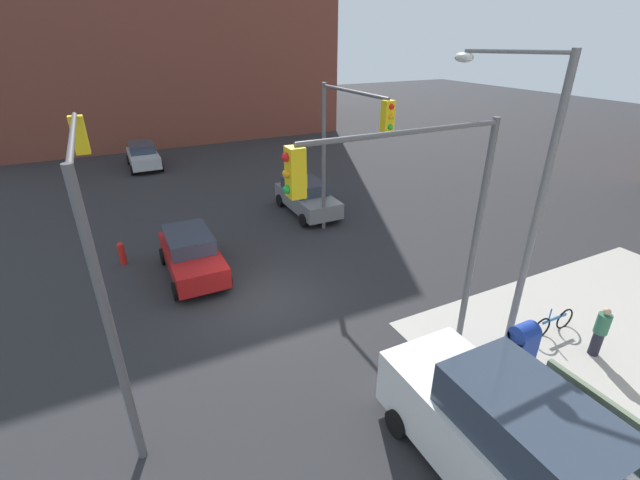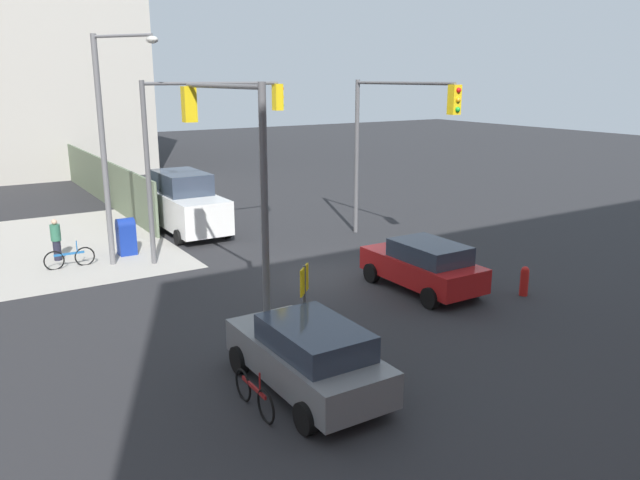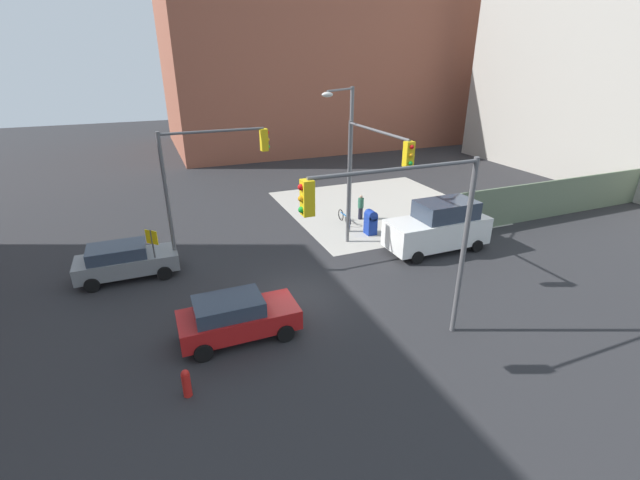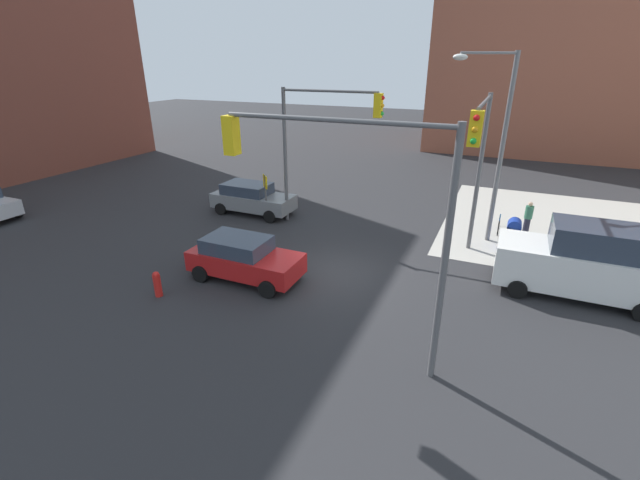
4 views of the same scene
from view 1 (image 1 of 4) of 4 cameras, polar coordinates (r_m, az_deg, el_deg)
The scene contains 15 objects.
ground_plane at distance 15.00m, azimuth -7.12°, elevation -7.91°, with size 120.00×120.00×0.00m, color #28282B.
traffic_signal_nw_corner at distance 17.19m, azimuth 3.42°, elevation 13.38°, with size 4.93×0.36×6.50m.
traffic_signal_se_corner at distance 10.39m, azimuth -28.13°, elevation 2.31°, with size 6.06×0.36×6.50m.
traffic_signal_ne_corner at distance 10.35m, azimuth 12.82°, elevation 4.56°, with size 0.36×5.59×6.50m.
street_lamp_corner at distance 12.32m, azimuth 25.91°, elevation 6.32°, with size 2.36×1.64×8.00m.
warning_sign_two_way at distance 20.12m, azimuth -2.04°, elevation 6.51°, with size 0.48×0.48×2.40m.
mailbox_blue at distance 12.96m, azimuth 25.30°, elevation -12.54°, with size 0.56×0.64×1.43m.
fire_hydrant at distance 18.60m, azimuth -24.93°, elevation -1.55°, with size 0.26×0.26×0.94m.
sedan_red at distance 16.73m, azimuth -16.76°, elevation -1.77°, with size 4.22×2.02×1.62m.
sedan_silver at distance 31.90m, azimuth -22.52°, elevation 10.37°, with size 4.11×2.02×1.62m.
sedan_gray at distance 21.76m, azimuth -1.81°, elevation 5.79°, with size 4.39×2.02×1.62m.
van_white_delivery at distance 9.66m, azimuth 23.60°, elevation -23.43°, with size 5.40×2.32×2.62m.
pedestrian_crossing at distance 14.47m, azimuth 33.30°, elevation -10.11°, with size 0.36×0.36×1.57m.
bicycle_leaning_on_fence at distance 15.02m, azimuth 28.67°, elevation -9.69°, with size 0.05×1.75×0.97m.
bicycle_at_crosswalk at distance 22.59m, azimuth 1.21°, elevation 5.23°, with size 1.75×0.05×0.97m.
Camera 1 is at (11.89, -3.90, 8.27)m, focal length 24.00 mm.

